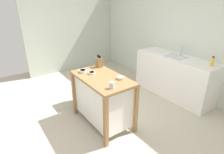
# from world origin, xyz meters

# --- Properties ---
(ground_plane) EXTENTS (6.71, 6.71, 0.00)m
(ground_plane) POSITION_xyz_m (0.00, 0.00, 0.00)
(ground_plane) COLOR #BCB29E
(ground_plane) RESTS_ON ground
(wall_back) EXTENTS (5.71, 0.10, 2.60)m
(wall_back) POSITION_xyz_m (0.00, 2.21, 1.30)
(wall_back) COLOR silver
(wall_back) RESTS_ON ground
(wall_left) EXTENTS (0.10, 2.81, 2.60)m
(wall_left) POSITION_xyz_m (-2.86, 0.80, 1.30)
(wall_left) COLOR beige
(wall_left) RESTS_ON ground
(kitchen_island) EXTENTS (1.12, 0.64, 0.89)m
(kitchen_island) POSITION_xyz_m (0.02, -0.01, 0.50)
(kitchen_island) COLOR olive
(kitchen_island) RESTS_ON ground
(knife_block) EXTENTS (0.11, 0.09, 0.23)m
(knife_block) POSITION_xyz_m (-0.42, 0.20, 0.97)
(knife_block) COLOR olive
(knife_block) RESTS_ON kitchen_island
(bowl_ceramic_wide) EXTENTS (0.12, 0.12, 0.04)m
(bowl_ceramic_wide) POSITION_xyz_m (0.26, 0.18, 0.91)
(bowl_ceramic_wide) COLOR beige
(bowl_ceramic_wide) RESTS_ON kitchen_island
(bowl_stoneware_deep) EXTENTS (0.12, 0.12, 0.03)m
(bowl_stoneware_deep) POSITION_xyz_m (-0.20, -0.08, 0.90)
(bowl_stoneware_deep) COLOR silver
(bowl_stoneware_deep) RESTS_ON kitchen_island
(bowl_ceramic_small) EXTENTS (0.13, 0.13, 0.04)m
(bowl_ceramic_small) POSITION_xyz_m (-0.35, -0.17, 0.91)
(bowl_ceramic_small) COLOR silver
(bowl_ceramic_small) RESTS_ON kitchen_island
(drinking_cup) EXTENTS (0.07, 0.07, 0.10)m
(drinking_cup) POSITION_xyz_m (0.44, -0.12, 0.93)
(drinking_cup) COLOR silver
(drinking_cup) RESTS_ON kitchen_island
(trash_bin) EXTENTS (0.36, 0.28, 0.63)m
(trash_bin) POSITION_xyz_m (-0.78, 0.01, 0.32)
(trash_bin) COLOR slate
(trash_bin) RESTS_ON ground
(sink_counter) EXTENTS (1.81, 0.60, 0.91)m
(sink_counter) POSITION_xyz_m (0.07, 1.86, 0.46)
(sink_counter) COLOR white
(sink_counter) RESTS_ON ground
(sink_faucet) EXTENTS (0.02, 0.02, 0.22)m
(sink_faucet) POSITION_xyz_m (0.07, 2.00, 1.02)
(sink_faucet) COLOR #B7BCC1
(sink_faucet) RESTS_ON sink_counter
(bottle_dish_soap) EXTENTS (0.06, 0.06, 0.19)m
(bottle_dish_soap) POSITION_xyz_m (0.82, 1.89, 1.00)
(bottle_dish_soap) COLOR yellow
(bottle_dish_soap) RESTS_ON sink_counter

